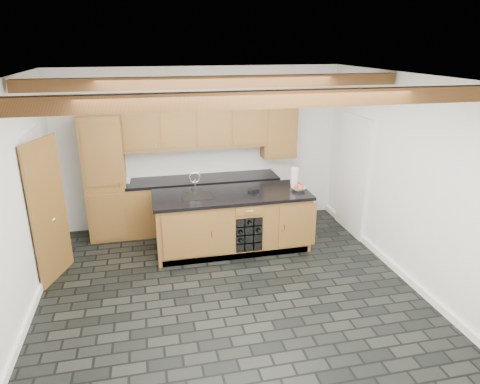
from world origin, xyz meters
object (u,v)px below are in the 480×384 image
(paper_towel, at_px, (294,176))
(kitchen_scale, at_px, (253,190))
(island, at_px, (232,221))
(fruit_bowl, at_px, (298,188))

(paper_towel, bearing_deg, kitchen_scale, -163.23)
(island, xyz_separation_m, kitchen_scale, (0.35, 0.01, 0.49))
(kitchen_scale, xyz_separation_m, fruit_bowl, (0.72, -0.08, 0.00))
(kitchen_scale, xyz_separation_m, paper_towel, (0.76, 0.23, 0.12))
(kitchen_scale, height_order, fruit_bowl, fruit_bowl)
(island, relative_size, kitchen_scale, 13.46)
(fruit_bowl, height_order, paper_towel, paper_towel)
(kitchen_scale, distance_m, paper_towel, 0.81)
(island, height_order, paper_towel, paper_towel)
(paper_towel, bearing_deg, island, -167.66)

